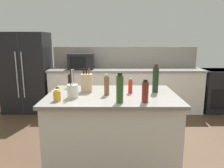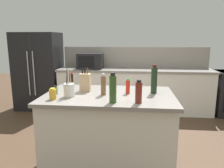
# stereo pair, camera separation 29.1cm
# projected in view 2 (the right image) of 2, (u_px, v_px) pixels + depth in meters

# --- Properties ---
(ground_plane) EXTENTS (14.00, 14.00, 0.00)m
(ground_plane) POSITION_uv_depth(u_px,v_px,m) (109.00, 166.00, 2.77)
(ground_plane) COLOR #473323
(back_counter_run) EXTENTS (3.30, 0.66, 0.94)m
(back_counter_run) POSITION_uv_depth(u_px,v_px,m) (134.00, 90.00, 4.79)
(back_counter_run) COLOR beige
(back_counter_run) RESTS_ON ground_plane
(wall_backsplash) EXTENTS (3.26, 0.03, 0.46)m
(wall_backsplash) POSITION_uv_depth(u_px,v_px,m) (135.00, 57.00, 4.95)
(wall_backsplash) COLOR gray
(wall_backsplash) RESTS_ON back_counter_run
(kitchen_island) EXTENTS (1.53, 0.98, 0.94)m
(kitchen_island) POSITION_uv_depth(u_px,v_px,m) (109.00, 131.00, 2.68)
(kitchen_island) COLOR beige
(kitchen_island) RESTS_ON ground_plane
(refrigerator) EXTENTS (0.96, 0.75, 1.72)m
(refrigerator) POSITION_uv_depth(u_px,v_px,m) (39.00, 71.00, 4.97)
(refrigerator) COLOR black
(refrigerator) RESTS_ON ground_plane
(microwave) EXTENTS (0.54, 0.39, 0.33)m
(microwave) POSITION_uv_depth(u_px,v_px,m) (90.00, 61.00, 4.75)
(microwave) COLOR black
(microwave) RESTS_ON back_counter_run
(knife_block) EXTENTS (0.13, 0.10, 0.29)m
(knife_block) POSITION_uv_depth(u_px,v_px,m) (85.00, 82.00, 2.71)
(knife_block) COLOR tan
(knife_block) RESTS_ON kitchen_island
(utensil_crock) EXTENTS (0.12, 0.12, 0.32)m
(utensil_crock) POSITION_uv_depth(u_px,v_px,m) (69.00, 90.00, 2.46)
(utensil_crock) COLOR beige
(utensil_crock) RESTS_ON kitchen_island
(soy_sauce_bottle) EXTENTS (0.06, 0.06, 0.19)m
(soy_sauce_bottle) POSITION_uv_depth(u_px,v_px,m) (71.00, 80.00, 2.98)
(soy_sauce_bottle) COLOR black
(soy_sauce_bottle) RESTS_ON kitchen_island
(hot_sauce_bottle) EXTENTS (0.05, 0.05, 0.18)m
(hot_sauce_bottle) POSITION_uv_depth(u_px,v_px,m) (128.00, 87.00, 2.60)
(hot_sauce_bottle) COLOR red
(hot_sauce_bottle) RESTS_ON kitchen_island
(honey_jar) EXTENTS (0.08, 0.08, 0.12)m
(honey_jar) POSITION_uv_depth(u_px,v_px,m) (53.00, 94.00, 2.35)
(honey_jar) COLOR gold
(honey_jar) RESTS_ON kitchen_island
(pepper_grinder) EXTENTS (0.06, 0.06, 0.25)m
(pepper_grinder) POSITION_uv_depth(u_px,v_px,m) (103.00, 85.00, 2.53)
(pepper_grinder) COLOR brown
(pepper_grinder) RESTS_ON kitchen_island
(wine_bottle) EXTENTS (0.07, 0.07, 0.35)m
(wine_bottle) POSITION_uv_depth(u_px,v_px,m) (154.00, 80.00, 2.59)
(wine_bottle) COLOR black
(wine_bottle) RESTS_ON kitchen_island
(spice_jar_oregano) EXTENTS (0.05, 0.05, 0.10)m
(spice_jar_oregano) POSITION_uv_depth(u_px,v_px,m) (55.00, 90.00, 2.57)
(spice_jar_oregano) COLOR #567038
(spice_jar_oregano) RESTS_ON kitchen_island
(olive_oil_bottle) EXTENTS (0.07, 0.07, 0.31)m
(olive_oil_bottle) POSITION_uv_depth(u_px,v_px,m) (113.00, 89.00, 2.21)
(olive_oil_bottle) COLOR #2D4C1E
(olive_oil_bottle) RESTS_ON kitchen_island
(vinegar_bottle) EXTENTS (0.07, 0.07, 0.24)m
(vinegar_bottle) POSITION_uv_depth(u_px,v_px,m) (139.00, 92.00, 2.20)
(vinegar_bottle) COLOR maroon
(vinegar_bottle) RESTS_ON kitchen_island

